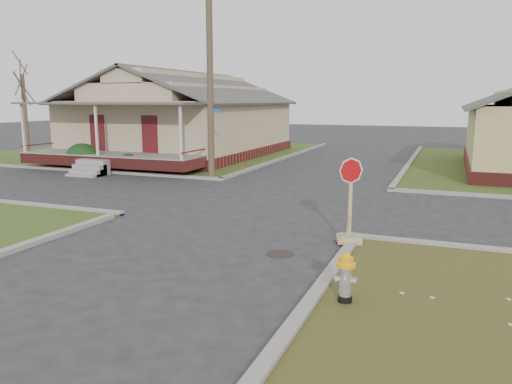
% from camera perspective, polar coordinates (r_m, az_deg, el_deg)
% --- Properties ---
extents(ground, '(120.00, 120.00, 0.00)m').
position_cam_1_polar(ground, '(12.70, -5.99, -5.34)').
color(ground, '#272729').
rests_on(ground, ground).
extents(verge_far_left, '(19.00, 19.00, 0.05)m').
position_cam_1_polar(verge_far_left, '(34.52, -11.47, 4.55)').
color(verge_far_left, '#364F1C').
rests_on(verge_far_left, ground).
extents(curbs, '(80.00, 40.00, 0.12)m').
position_cam_1_polar(curbs, '(17.17, 1.69, -1.13)').
color(curbs, gray).
rests_on(curbs, ground).
extents(manhole, '(0.64, 0.64, 0.01)m').
position_cam_1_polar(manhole, '(11.43, 2.76, -7.07)').
color(manhole, black).
rests_on(manhole, ground).
extents(corner_house, '(10.10, 15.50, 5.30)m').
position_cam_1_polar(corner_house, '(31.69, -8.31, 8.23)').
color(corner_house, maroon).
rests_on(corner_house, ground).
extents(utility_pole, '(1.80, 0.28, 9.00)m').
position_cam_1_polar(utility_pole, '(22.10, -5.28, 13.56)').
color(utility_pole, '#423426').
rests_on(utility_pole, ground).
extents(tree_far_left, '(0.22, 0.22, 4.90)m').
position_cam_1_polar(tree_far_left, '(32.90, -24.84, 7.85)').
color(tree_far_left, '#423426').
rests_on(tree_far_left, verge_far_left).
extents(fire_hydrant, '(0.33, 0.33, 0.88)m').
position_cam_1_polar(fire_hydrant, '(8.70, 10.22, -9.27)').
color(fire_hydrant, black).
rests_on(fire_hydrant, ground).
extents(stop_sign, '(0.59, 0.57, 2.07)m').
position_cam_1_polar(stop_sign, '(12.28, 10.63, -3.63)').
color(stop_sign, tan).
rests_on(stop_sign, ground).
extents(hedge_left, '(1.60, 1.31, 1.22)m').
position_cam_1_polar(hedge_left, '(26.40, -19.22, 3.81)').
color(hedge_left, black).
rests_on(hedge_left, verge_far_left).
extents(hedge_right, '(1.24, 1.02, 0.95)m').
position_cam_1_polar(hedge_right, '(24.69, -14.36, 3.32)').
color(hedge_right, black).
rests_on(hedge_right, verge_far_left).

